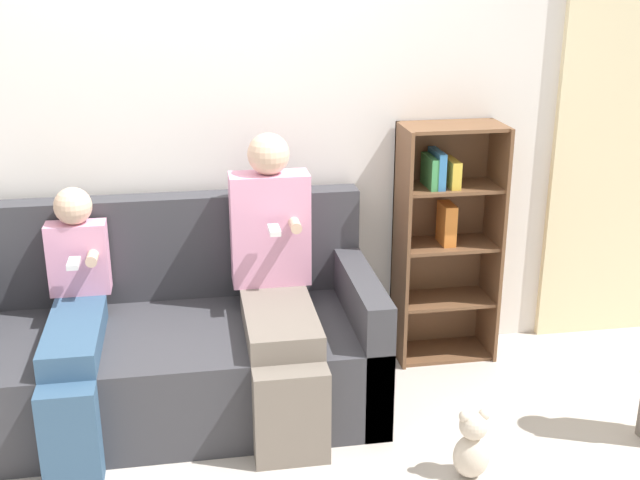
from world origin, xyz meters
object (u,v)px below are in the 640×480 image
object	(u,v)px
bookshelf	(444,234)
couch	(173,349)
teddy_bear	(472,446)
adult_seated	(277,281)
child_seated	(74,323)

from	to	relation	value
bookshelf	couch	bearing A→B (deg)	-167.08
couch	teddy_bear	world-z (taller)	couch
couch	adult_seated	distance (m)	0.60
adult_seated	child_seated	bearing A→B (deg)	-176.08
adult_seated	teddy_bear	xyz separation A→B (m)	(0.71, -0.70, -0.49)
teddy_bear	child_seated	bearing A→B (deg)	158.28
child_seated	bookshelf	xyz separation A→B (m)	(1.82, 0.47, 0.15)
child_seated	couch	bearing A→B (deg)	19.44
adult_seated	bookshelf	bearing A→B (deg)	23.76
couch	child_seated	distance (m)	0.49
child_seated	adult_seated	bearing A→B (deg)	3.92
couch	adult_seated	bearing A→B (deg)	-9.68
bookshelf	teddy_bear	xyz separation A→B (m)	(-0.21, -1.11, -0.53)
child_seated	bookshelf	world-z (taller)	bookshelf
adult_seated	teddy_bear	distance (m)	1.11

